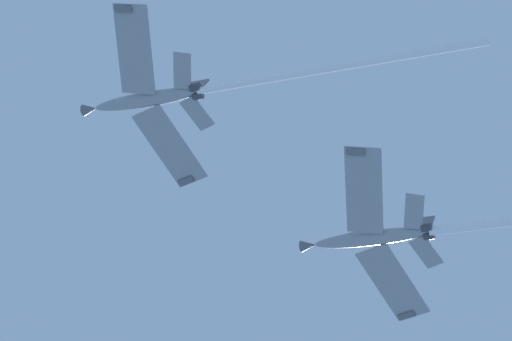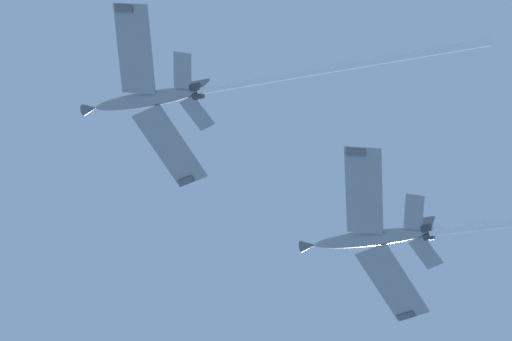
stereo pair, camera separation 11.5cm
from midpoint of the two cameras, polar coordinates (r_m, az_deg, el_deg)
name	(u,v)px [view 2 (the right image)]	position (r m, az deg, el deg)	size (l,w,h in m)	color
jet_second	(188,92)	(103.78, -3.71, 4.20)	(37.94, 19.87, 15.67)	gray
jet_third	(452,229)	(102.91, 10.45, -3.08)	(42.42, 21.95, 16.36)	gray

